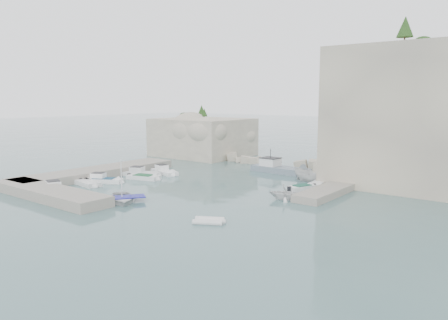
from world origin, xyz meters
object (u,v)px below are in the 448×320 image
Objects in this scene: tender_east_c at (318,186)px; motorboat_a at (164,174)px; tender_east_d at (311,182)px; motorboat_e at (88,185)px; inflatable_dinghy at (209,223)px; motorboat_c at (144,179)px; motorboat_b at (142,176)px; rowboat at (122,202)px; motorboat_f at (55,193)px; motorboat_d at (104,183)px; tender_east_b at (302,190)px; work_boat at (280,173)px; tender_east_a at (285,200)px.

motorboat_a is at bearing 93.40° from tender_east_c.
motorboat_a is 1.11× the size of tender_east_d.
inflatable_dinghy is at bearing 0.42° from motorboat_e.
motorboat_c is 1.16× the size of tender_east_c.
motorboat_e is (-1.54, -11.77, 0.00)m from motorboat_a.
motorboat_b is 1.27× the size of motorboat_e.
motorboat_f is at bearing 135.11° from rowboat.
motorboat_d is 25.27m from tender_east_b.
tender_east_b is (12.10, 17.06, 0.00)m from rowboat.
rowboat is at bearing -95.30° from work_boat.
motorboat_e is at bearing -83.24° from motorboat_a.
motorboat_b is 1.16× the size of motorboat_c.
motorboat_f is (0.65, -4.89, 0.00)m from motorboat_e.
work_boat is at bearing 22.27° from motorboat_b.
inflatable_dinghy is (22.50, -5.66, 0.00)m from motorboat_d.
motorboat_e is (-0.14, -8.82, 0.00)m from motorboat_b.
motorboat_c is 0.51× the size of work_boat.
motorboat_c is at bearing 128.76° from tender_east_b.
motorboat_b is 0.92× the size of motorboat_f.
motorboat_d is 1.29× the size of tender_east_b.
tender_east_c is (21.36, 5.77, 0.00)m from motorboat_a.
motorboat_d reaches higher than rowboat.
motorboat_e is at bearing 117.67° from motorboat_f.
inflatable_dinghy is 0.29× the size of work_boat.
rowboat is 1.03× the size of tender_east_d.
motorboat_f reaches higher than motorboat_e.
tender_east_d is at bearing 11.85° from motorboat_d.
rowboat is at bearing -7.23° from motorboat_e.
tender_east_a reaches higher than motorboat_d.
rowboat is at bearing 164.33° from tender_east_b.
tender_east_a is at bearing -151.20° from tender_east_b.
tender_east_b is (20.14, 6.96, 0.00)m from motorboat_c.
motorboat_c is 12.90m from rowboat.
motorboat_b is at bearing 97.87° from motorboat_e.
motorboat_f is 21.99m from inflatable_dinghy.
inflatable_dinghy is 17.41m from tender_east_b.
tender_east_c is 0.44× the size of work_boat.
work_boat is (-9.25, 14.50, 0.00)m from tender_east_a.
work_boat reaches higher than motorboat_e.
tender_east_a is 11.00m from tender_east_d.
motorboat_a is 1.35× the size of tender_east_b.
motorboat_e is 0.46× the size of work_boat.
motorboat_b is 25.52m from inflatable_dinghy.
tender_east_d is at bearing 3.40° from motorboat_b.
rowboat is 1.24× the size of tender_east_c.
motorboat_a is at bearing 57.60° from tender_east_a.
tender_east_a is at bearing -11.52° from motorboat_c.
motorboat_c is at bearing 124.02° from inflatable_dinghy.
tender_east_a is (0.77, 11.88, 0.00)m from inflatable_dinghy.
tender_east_a reaches higher than tender_east_c.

